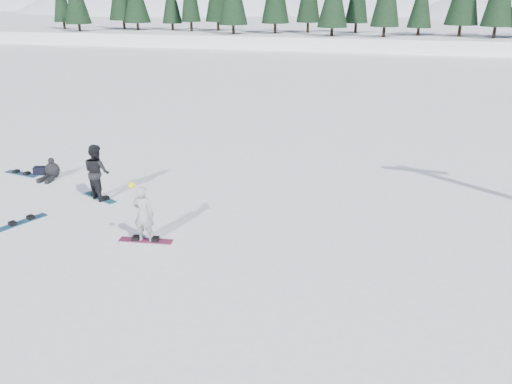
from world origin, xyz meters
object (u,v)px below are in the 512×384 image
snowboarder_man (97,172)px  snowboard_loose_c (22,174)px  snowboard_loose_a (22,222)px  snowboarder_woman (143,214)px  gear_bag (40,171)px  seated_rider (52,171)px

snowboarder_man → snowboard_loose_c: 4.47m
snowboarder_man → snowboard_loose_a: snowboarder_man is taller
snowboarder_woman → snowboarder_man: snowboarder_man is taller
snowboarder_woman → snowboard_loose_c: snowboarder_woman is taller
gear_bag → snowboard_loose_c: 0.75m
snowboard_loose_a → snowboarder_woman: bearing=-68.3°
gear_bag → snowboard_loose_c: size_ratio=0.30×
snowboarder_woman → gear_bag: 7.53m
snowboarder_woman → snowboard_loose_a: 4.22m
snowboard_loose_c → snowboard_loose_a: (2.90, -3.69, 0.00)m
snowboarder_man → gear_bag: size_ratio=4.14×
gear_bag → snowboard_loose_a: size_ratio=0.30×
snowboarder_woman → snowboard_loose_a: (-4.14, 0.17, -0.82)m
snowboard_loose_c → snowboard_loose_a: same height
snowboarder_woman → gear_bag: size_ratio=3.95×
snowboarder_man → seated_rider: (-2.74, 1.30, -0.63)m
gear_bag → snowboard_loose_a: bearing=-60.5°
snowboarder_man → snowboard_loose_c: bearing=9.5°
snowboarder_woman → gear_bag: (-6.32, 4.04, -0.68)m
seated_rider → snowboard_loose_c: (-1.41, 0.08, -0.28)m
seated_rider → snowboard_loose_c: seated_rider is taller
seated_rider → snowboard_loose_a: seated_rider is taller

